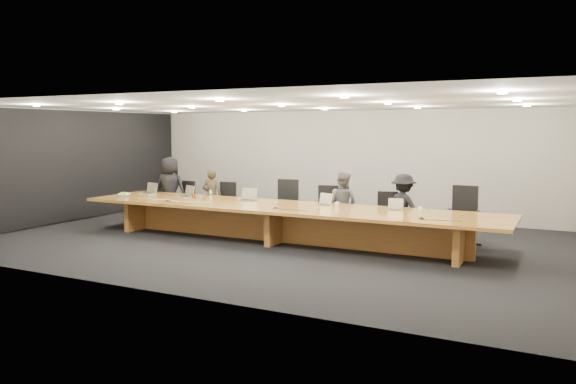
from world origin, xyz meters
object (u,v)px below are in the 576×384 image
person_d (403,207)px  paper_cup_near (337,205)px  conference_table (281,217)px  water_bottle (211,195)px  chair_right (386,216)px  av_box (123,199)px  laptop_a (148,188)px  laptop_b (185,191)px  person_a (170,189)px  laptop_e (395,204)px  chair_far_left (183,201)px  chair_left (224,203)px  person_b (212,196)px  mic_right (421,218)px  chair_mid_right (326,210)px  chair_mid_left (285,205)px  chair_far_right (462,215)px  paper_cup_far (420,210)px  mic_center (275,208)px  mic_left (168,201)px  amber_mug (194,196)px  laptop_d (322,199)px  person_c (343,204)px  laptop_c (247,194)px

person_d → paper_cup_near: bearing=60.3°
conference_table → water_bottle: size_ratio=45.87×
chair_right → av_box: chair_right is taller
laptop_a → laptop_b: laptop_a is taller
person_a → laptop_e: 6.06m
chair_far_left → chair_left: size_ratio=0.98×
person_b → mic_right: 5.76m
chair_mid_right → paper_cup_near: (0.62, -0.87, 0.26)m
chair_mid_left → laptop_e: bearing=-26.3°
chair_far_left → person_d: (5.66, -0.03, 0.19)m
chair_far_right → laptop_b: (-6.01, -1.05, 0.29)m
paper_cup_far → chair_left: bearing=169.0°
water_bottle → mic_center: water_bottle is taller
chair_right → mic_left: 4.69m
chair_mid_left → mic_left: size_ratio=9.90×
person_d → amber_mug: person_d is taller
person_b → paper_cup_near: size_ratio=13.14×
chair_far_left → paper_cup_near: size_ratio=9.90×
conference_table → paper_cup_far: (2.76, 0.35, 0.28)m
laptop_d → amber_mug: laptop_d is taller
person_c → laptop_e: 1.64m
laptop_b → chair_far_right: bearing=32.8°
laptop_a → paper_cup_far: 6.60m
chair_far_left → person_a: bearing=-145.4°
conference_table → chair_right: 2.20m
mic_center → water_bottle: bearing=161.6°
person_a → laptop_e: size_ratio=5.55×
person_c → laptop_c: bearing=35.7°
mic_center → conference_table: bearing=102.0°
paper_cup_far → av_box: 6.48m
chair_far_right → water_bottle: size_ratio=6.13×
amber_mug → person_d: bearing=13.3°
chair_left → chair_right: bearing=-5.3°
laptop_a → paper_cup_near: (4.94, -0.11, -0.09)m
person_a → water_bottle: 2.06m
person_b → person_d: size_ratio=0.97×
laptop_a → water_bottle: 1.94m
laptop_c → chair_far_right: bearing=5.2°
laptop_b → chair_right: bearing=33.9°
mic_left → paper_cup_near: bearing=12.5°
laptop_d → mic_left: (-3.23, -0.94, -0.11)m
conference_table → mic_center: size_ratio=69.39×
person_d → laptop_d: 1.69m
laptop_d → paper_cup_far: laptop_d is taller
person_c → person_d: bearing=-169.3°
chair_right → mic_center: (-1.77, -1.60, 0.26)m
person_d → laptop_a: 6.10m
paper_cup_near → paper_cup_far: 1.66m
chair_mid_right → chair_far_right: bearing=-3.8°
person_c → paper_cup_far: size_ratio=14.01×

